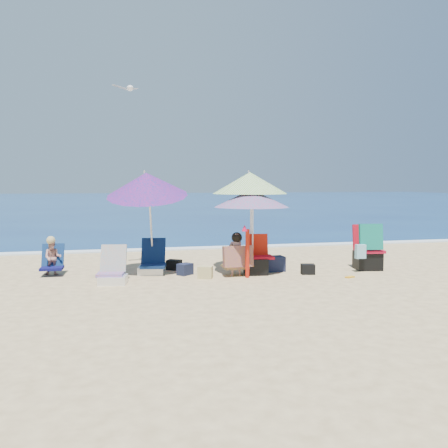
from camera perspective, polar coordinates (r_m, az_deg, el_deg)
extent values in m
plane|color=#D8BC84|center=(9.75, 3.05, -6.91)|extent=(120.00, 120.00, 0.00)
cube|color=navy|center=(54.28, -10.09, 2.66)|extent=(120.00, 80.00, 0.12)
cube|color=white|center=(14.65, -2.43, -2.85)|extent=(120.00, 0.50, 0.04)
cylinder|color=white|center=(10.59, 3.41, -1.24)|extent=(0.03, 0.03, 1.73)
cone|color=#E81F6D|center=(10.51, 3.26, 3.06)|extent=(1.75, 1.75, 0.39)
cylinder|color=silver|center=(10.47, 3.09, 4.00)|extent=(0.03, 0.03, 0.10)
cylinder|color=white|center=(11.11, 3.20, -0.05)|extent=(0.04, 0.04, 2.08)
cone|color=#54A419|center=(11.03, 3.08, 4.86)|extent=(1.92, 1.92, 0.49)
cylinder|color=white|center=(11.00, 2.93, 6.00)|extent=(0.04, 0.04, 0.13)
cylinder|color=silver|center=(10.78, -8.61, -0.40)|extent=(0.17, 0.52, 1.97)
cone|color=#A8186E|center=(10.58, -9.10, 4.67)|extent=(2.14, 2.19, 0.91)
cylinder|color=silver|center=(10.62, -9.37, 5.88)|extent=(0.05, 0.07, 0.14)
cylinder|color=red|center=(10.16, 2.78, -3.50)|extent=(0.11, 0.11, 1.02)
cone|color=red|center=(9.89, 2.44, -0.49)|extent=(0.15, 0.15, 0.13)
cube|color=#0B1E41|center=(10.64, -8.36, -4.92)|extent=(0.61, 0.55, 0.06)
cube|color=#0B1D42|center=(10.91, -8.32, -3.15)|extent=(0.58, 0.40, 0.56)
cube|color=silver|center=(10.76, -8.58, -5.39)|extent=(0.63, 0.58, 0.17)
cube|color=#CD4852|center=(9.90, -13.25, -5.77)|extent=(0.58, 0.53, 0.06)
cube|color=#E47B50|center=(10.08, -12.91, -3.98)|extent=(0.55, 0.38, 0.55)
cube|color=white|center=(9.85, -12.97, -6.43)|extent=(0.60, 0.55, 0.16)
cube|color=#B70D1A|center=(10.63, 4.45, -3.92)|extent=(0.53, 0.48, 0.05)
cube|color=red|center=(10.76, 3.88, -2.48)|extent=(0.50, 0.18, 0.49)
cube|color=black|center=(10.59, 3.78, -5.00)|extent=(0.51, 0.46, 0.35)
cube|color=#B50C27|center=(11.58, 16.80, -3.04)|extent=(0.66, 0.61, 0.06)
cube|color=#B30C1C|center=(11.78, 16.33, -1.47)|extent=(0.60, 0.26, 0.59)
cube|color=black|center=(11.62, 16.59, -4.15)|extent=(0.64, 0.59, 0.42)
cube|color=#0A8968|center=(11.34, 16.96, -1.46)|extent=(0.54, 0.27, 0.59)
cube|color=#82BDD1|center=(11.17, 15.81, -3.14)|extent=(0.23, 0.11, 0.31)
imported|color=tan|center=(10.38, 1.37, -3.58)|extent=(0.35, 0.24, 0.93)
cube|color=#2A0E67|center=(10.48, 1.32, -5.04)|extent=(0.54, 0.48, 0.06)
cube|color=#421073|center=(10.28, 1.66, -3.84)|extent=(0.65, 0.26, 0.47)
sphere|color=black|center=(10.33, 1.52, -1.60)|extent=(0.23, 0.23, 0.23)
imported|color=tan|center=(11.08, -19.56, -3.76)|extent=(0.38, 0.30, 0.76)
cube|color=#0C0D46|center=(11.03, -19.65, -4.94)|extent=(0.48, 0.43, 0.06)
cube|color=#0E274F|center=(11.23, -19.54, -3.47)|extent=(0.47, 0.29, 0.49)
sphere|color=tan|center=(11.04, -19.76, -1.83)|extent=(0.18, 0.18, 0.18)
cube|color=#181D34|center=(10.55, -4.63, -5.34)|extent=(0.39, 0.38, 0.24)
cube|color=black|center=(11.17, -5.91, -4.82)|extent=(0.39, 0.36, 0.23)
cube|color=tan|center=(10.14, -2.24, -5.71)|extent=(0.36, 0.31, 0.26)
cube|color=#181D35|center=(11.01, 5.92, -4.68)|extent=(0.46, 0.35, 0.33)
cube|color=black|center=(10.74, 9.87, -5.27)|extent=(0.32, 0.25, 0.22)
cube|color=orange|center=(10.55, 14.63, -6.08)|extent=(0.23, 0.16, 0.03)
ellipsoid|color=white|center=(11.36, -11.02, 15.46)|extent=(0.27, 0.35, 0.12)
cube|color=gray|center=(11.34, -12.29, 15.54)|extent=(0.32, 0.20, 0.07)
cube|color=#9A9CA3|center=(11.55, -10.87, 15.37)|extent=(0.32, 0.20, 0.07)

